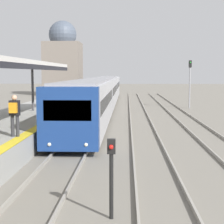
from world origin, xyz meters
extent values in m
cube|color=black|center=(-1.92, 12.22, 3.81)|extent=(0.08, 22.82, 0.24)
cylinder|color=#47474C|center=(-3.88, 21.35, 2.47)|extent=(0.16, 0.16, 2.93)
cylinder|color=#2D2D33|center=(-2.10, 11.04, 1.43)|extent=(0.14, 0.14, 0.85)
cylinder|color=#2D2D33|center=(-1.90, 11.04, 1.43)|extent=(0.14, 0.14, 0.85)
cube|color=black|center=(-2.00, 11.04, 2.15)|extent=(0.40, 0.22, 0.60)
sphere|color=tan|center=(-2.00, 11.04, 2.56)|extent=(0.22, 0.22, 0.22)
cube|color=orange|center=(-2.00, 10.84, 2.17)|extent=(0.30, 0.18, 0.40)
cube|color=navy|center=(0.00, 12.02, 1.61)|extent=(2.56, 0.70, 2.69)
cube|color=black|center=(0.00, 11.69, 1.99)|extent=(2.00, 0.04, 0.86)
sphere|color=#EFEACC|center=(-0.77, 11.68, 0.57)|extent=(0.16, 0.16, 0.16)
sphere|color=#EFEACC|center=(0.77, 11.68, 0.57)|extent=(0.16, 0.16, 0.16)
cube|color=#B7B7BC|center=(0.00, 19.37, 1.61)|extent=(2.56, 14.00, 2.69)
cube|color=gray|center=(0.00, 19.37, 3.02)|extent=(2.25, 13.72, 0.12)
cube|color=black|center=(0.00, 19.37, 1.91)|extent=(2.58, 12.88, 0.70)
cylinder|color=black|center=(-1.09, 14.82, 0.35)|extent=(0.12, 0.70, 0.70)
cylinder|color=black|center=(1.09, 14.82, 0.35)|extent=(0.12, 0.70, 0.70)
cylinder|color=black|center=(-1.09, 23.92, 0.35)|extent=(0.12, 0.70, 0.70)
cylinder|color=black|center=(1.09, 23.92, 0.35)|extent=(0.12, 0.70, 0.70)
cube|color=#B7B7BC|center=(0.00, 33.72, 1.61)|extent=(2.56, 14.00, 2.69)
cube|color=gray|center=(0.00, 33.72, 3.02)|extent=(2.25, 13.72, 0.12)
cube|color=black|center=(0.00, 33.72, 1.91)|extent=(2.58, 12.88, 0.70)
cylinder|color=black|center=(-1.09, 29.17, 0.35)|extent=(0.12, 0.70, 0.70)
cylinder|color=black|center=(1.09, 29.17, 0.35)|extent=(0.12, 0.70, 0.70)
cylinder|color=black|center=(-1.09, 38.27, 0.35)|extent=(0.12, 0.70, 0.70)
cylinder|color=black|center=(1.09, 38.27, 0.35)|extent=(0.12, 0.70, 0.70)
cube|color=#B7B7BC|center=(0.00, 48.07, 1.61)|extent=(2.56, 14.00, 2.69)
cube|color=gray|center=(0.00, 48.07, 3.02)|extent=(2.25, 13.72, 0.12)
cube|color=black|center=(0.00, 48.07, 1.91)|extent=(2.58, 12.88, 0.70)
cylinder|color=black|center=(-1.09, 43.52, 0.35)|extent=(0.12, 0.70, 0.70)
cylinder|color=black|center=(1.09, 43.52, 0.35)|extent=(0.12, 0.70, 0.70)
cylinder|color=black|center=(-1.09, 52.62, 0.35)|extent=(0.12, 0.70, 0.70)
cylinder|color=black|center=(1.09, 52.62, 0.35)|extent=(0.12, 0.70, 0.70)
cylinder|color=black|center=(2.08, 5.25, 0.80)|extent=(0.10, 0.10, 1.61)
cube|color=black|center=(2.08, 5.25, 1.79)|extent=(0.20, 0.14, 0.36)
sphere|color=red|center=(2.08, 5.16, 1.79)|extent=(0.11, 0.11, 0.11)
cylinder|color=gray|center=(8.74, 34.20, 2.39)|extent=(0.14, 0.14, 4.78)
cube|color=black|center=(8.74, 34.20, 4.43)|extent=(0.28, 0.20, 0.70)
sphere|color=green|center=(8.74, 34.08, 4.57)|extent=(0.14, 0.14, 0.14)
cube|color=slate|center=(-7.75, 56.24, 4.18)|extent=(5.71, 5.71, 8.37)
sphere|color=#4C5666|center=(-7.75, 56.24, 9.57)|extent=(4.39, 4.39, 4.39)
camera|label=1|loc=(2.44, -3.52, 3.52)|focal=60.00mm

